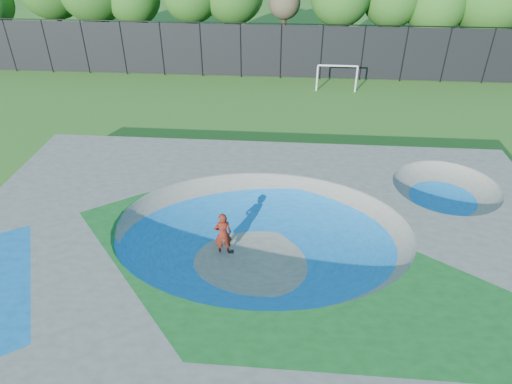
% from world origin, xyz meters
% --- Properties ---
extents(ground, '(120.00, 120.00, 0.00)m').
position_xyz_m(ground, '(0.00, 0.00, 0.00)').
color(ground, '#2E621B').
rests_on(ground, ground).
extents(skate_deck, '(22.00, 14.00, 1.50)m').
position_xyz_m(skate_deck, '(0.00, 0.00, 0.75)').
color(skate_deck, gray).
rests_on(skate_deck, ground).
extents(skater, '(0.76, 0.60, 1.84)m').
position_xyz_m(skater, '(-1.49, 0.27, 0.92)').
color(skater, red).
rests_on(skater, ground).
extents(skateboard, '(0.80, 0.29, 0.05)m').
position_xyz_m(skateboard, '(-1.49, 0.27, 0.03)').
color(skateboard, black).
rests_on(skateboard, ground).
extents(soccer_goal, '(2.86, 0.12, 1.89)m').
position_xyz_m(soccer_goal, '(4.04, 18.46, 1.31)').
color(soccer_goal, white).
rests_on(soccer_goal, ground).
extents(fence, '(48.09, 0.09, 4.04)m').
position_xyz_m(fence, '(0.00, 21.00, 2.10)').
color(fence, black).
rests_on(fence, ground).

